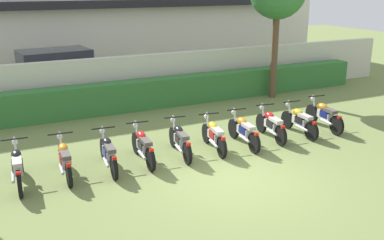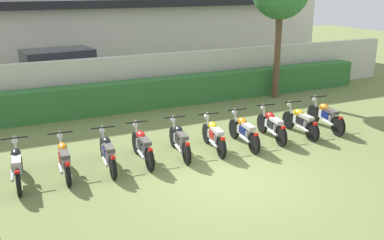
{
  "view_description": "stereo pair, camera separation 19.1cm",
  "coord_description": "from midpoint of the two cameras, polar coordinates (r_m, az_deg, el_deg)",
  "views": [
    {
      "loc": [
        -5.04,
        -8.1,
        4.43
      ],
      "look_at": [
        0.0,
        2.17,
        0.85
      ],
      "focal_mm": 40.96,
      "sensor_mm": 36.0,
      "label": 1
    },
    {
      "loc": [
        -4.87,
        -8.19,
        4.43
      ],
      "look_at": [
        0.0,
        2.17,
        0.85
      ],
      "focal_mm": 40.96,
      "sensor_mm": 36.0,
      "label": 2
    }
  ],
  "objects": [
    {
      "name": "motorcycle_in_row_7",
      "position": [
        13.12,
        9.83,
        -0.57
      ],
      "size": [
        0.6,
        1.79,
        0.95
      ],
      "rotation": [
        0.0,
        0.0,
        1.43
      ],
      "color": "black",
      "rests_on": "ground"
    },
    {
      "name": "motorcycle_in_row_6",
      "position": [
        12.48,
        6.3,
        -1.36
      ],
      "size": [
        0.6,
        1.89,
        0.95
      ],
      "rotation": [
        0.0,
        0.0,
        1.47
      ],
      "color": "black",
      "rests_on": "ground"
    },
    {
      "name": "motorcycle_in_row_8",
      "position": [
        13.68,
        13.43,
        -0.07
      ],
      "size": [
        0.6,
        1.81,
        0.94
      ],
      "rotation": [
        0.0,
        0.0,
        1.51
      ],
      "color": "black",
      "rests_on": "ground"
    },
    {
      "name": "hedge_row",
      "position": [
        16.12,
        -7.45,
        3.25
      ],
      "size": [
        19.7,
        0.7,
        1.07
      ],
      "primitive_type": "cube",
      "color": "#337033",
      "rests_on": "ground"
    },
    {
      "name": "compound_wall",
      "position": [
        16.68,
        -8.29,
        5.11
      ],
      "size": [
        24.62,
        0.3,
        1.87
      ],
      "primitive_type": "cube",
      "color": "beige",
      "rests_on": "ground"
    },
    {
      "name": "motorcycle_in_row_5",
      "position": [
        12.06,
        2.41,
        -1.96
      ],
      "size": [
        0.6,
        1.77,
        0.94
      ],
      "rotation": [
        0.0,
        0.0,
        1.42
      ],
      "color": "black",
      "rests_on": "ground"
    },
    {
      "name": "motorcycle_in_row_3",
      "position": [
        11.33,
        -6.9,
        -3.34
      ],
      "size": [
        0.6,
        1.86,
        0.95
      ],
      "rotation": [
        0.0,
        0.0,
        1.51
      ],
      "color": "black",
      "rests_on": "ground"
    },
    {
      "name": "motorcycle_in_row_2",
      "position": [
        11.04,
        -11.35,
        -4.17
      ],
      "size": [
        0.6,
        1.87,
        0.94
      ],
      "rotation": [
        0.0,
        0.0,
        1.49
      ],
      "color": "black",
      "rests_on": "ground"
    },
    {
      "name": "motorcycle_in_row_9",
      "position": [
        14.42,
        16.47,
        0.64
      ],
      "size": [
        0.6,
        1.94,
        0.96
      ],
      "rotation": [
        0.0,
        0.0,
        1.44
      ],
      "color": "black",
      "rests_on": "ground"
    },
    {
      "name": "building",
      "position": [
        24.44,
        -14.88,
        14.24
      ],
      "size": [
        25.92,
        6.5,
        6.65
      ],
      "color": "silver",
      "rests_on": "ground"
    },
    {
      "name": "motorcycle_in_row_4",
      "position": [
        11.71,
        -2.05,
        -2.56
      ],
      "size": [
        0.6,
        1.87,
        0.94
      ],
      "rotation": [
        0.0,
        0.0,
        1.43
      ],
      "color": "black",
      "rests_on": "ground"
    },
    {
      "name": "motorcycle_in_row_0",
      "position": [
        10.81,
        -22.24,
        -5.61
      ],
      "size": [
        0.6,
        1.95,
        0.96
      ],
      "rotation": [
        0.0,
        0.0,
        1.51
      ],
      "color": "black",
      "rests_on": "ground"
    },
    {
      "name": "parked_car",
      "position": [
        18.77,
        -17.14,
        5.89
      ],
      "size": [
        4.67,
        2.47,
        1.89
      ],
      "rotation": [
        0.0,
        0.0,
        0.11
      ],
      "color": "#9EA3A8",
      "rests_on": "ground"
    },
    {
      "name": "motorcycle_in_row_1",
      "position": [
        10.91,
        -16.75,
        -4.87
      ],
      "size": [
        0.6,
        1.86,
        0.94
      ],
      "rotation": [
        0.0,
        0.0,
        1.52
      ],
      "color": "black",
      "rests_on": "ground"
    },
    {
      "name": "ground",
      "position": [
        10.52,
        4.74,
        -7.6
      ],
      "size": [
        60.0,
        60.0,
        0.0
      ],
      "primitive_type": "plane",
      "color": "olive"
    }
  ]
}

